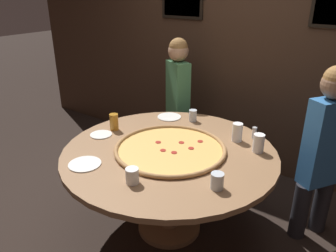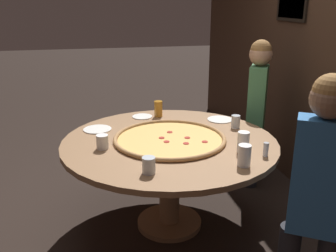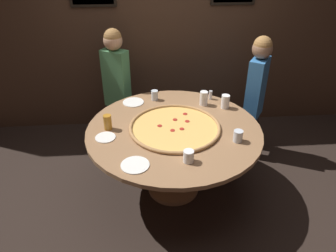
# 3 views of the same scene
# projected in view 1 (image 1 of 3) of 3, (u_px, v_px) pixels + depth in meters

# --- Properties ---
(ground_plane) EXTENTS (24.00, 24.00, 0.00)m
(ground_plane) POSITION_uv_depth(u_px,v_px,m) (169.00, 227.00, 2.78)
(ground_plane) COLOR black
(back_wall) EXTENTS (6.40, 0.08, 2.60)m
(back_wall) POSITION_uv_depth(u_px,v_px,m) (249.00, 48.00, 3.32)
(back_wall) COLOR #3D281C
(back_wall) RESTS_ON ground_plane
(dining_table) EXTENTS (1.62, 1.62, 0.74)m
(dining_table) POSITION_uv_depth(u_px,v_px,m) (169.00, 164.00, 2.54)
(dining_table) COLOR #936B47
(dining_table) RESTS_ON ground_plane
(giant_pizza) EXTENTS (0.85, 0.85, 0.03)m
(giant_pizza) POSITION_uv_depth(u_px,v_px,m) (170.00, 149.00, 2.48)
(giant_pizza) COLOR #EAB75B
(giant_pizza) RESTS_ON dining_table
(drink_cup_far_right) EXTENTS (0.08, 0.08, 0.15)m
(drink_cup_far_right) POSITION_uv_depth(u_px,v_px,m) (237.00, 132.00, 2.60)
(drink_cup_far_right) COLOR white
(drink_cup_far_right) RESTS_ON dining_table
(drink_cup_beside_pizza) EXTENTS (0.08, 0.08, 0.14)m
(drink_cup_beside_pizza) POSITION_uv_depth(u_px,v_px,m) (259.00, 143.00, 2.43)
(drink_cup_beside_pizza) COLOR white
(drink_cup_beside_pizza) RESTS_ON dining_table
(drink_cup_by_shaker) EXTENTS (0.07, 0.07, 0.11)m
(drink_cup_by_shaker) POSITION_uv_depth(u_px,v_px,m) (193.00, 116.00, 2.99)
(drink_cup_by_shaker) COLOR silver
(drink_cup_by_shaker) RESTS_ON dining_table
(drink_cup_near_left) EXTENTS (0.09, 0.09, 0.10)m
(drink_cup_near_left) POSITION_uv_depth(u_px,v_px,m) (132.00, 176.00, 2.05)
(drink_cup_near_left) COLOR white
(drink_cup_near_left) RESTS_ON dining_table
(drink_cup_near_right) EXTENTS (0.07, 0.07, 0.14)m
(drink_cup_near_right) POSITION_uv_depth(u_px,v_px,m) (114.00, 122.00, 2.81)
(drink_cup_near_right) COLOR #BC7A23
(drink_cup_near_right) RESTS_ON dining_table
(drink_cup_far_left) EXTENTS (0.08, 0.08, 0.10)m
(drink_cup_far_left) POSITION_uv_depth(u_px,v_px,m) (217.00, 181.00, 2.00)
(drink_cup_far_left) COLOR silver
(drink_cup_far_left) RESTS_ON dining_table
(white_plate_near_front) EXTENTS (0.23, 0.23, 0.01)m
(white_plate_near_front) POSITION_uv_depth(u_px,v_px,m) (85.00, 164.00, 2.28)
(white_plate_near_front) COLOR white
(white_plate_near_front) RESTS_ON dining_table
(white_plate_right_side) EXTENTS (0.22, 0.22, 0.01)m
(white_plate_right_side) POSITION_uv_depth(u_px,v_px,m) (169.00, 117.00, 3.10)
(white_plate_right_side) COLOR white
(white_plate_right_side) RESTS_ON dining_table
(white_plate_far_back) EXTENTS (0.18, 0.18, 0.01)m
(white_plate_far_back) POSITION_uv_depth(u_px,v_px,m) (101.00, 135.00, 2.73)
(white_plate_far_back) COLOR white
(white_plate_far_back) RESTS_ON dining_table
(condiment_shaker) EXTENTS (0.04, 0.04, 0.10)m
(condiment_shaker) POSITION_uv_depth(u_px,v_px,m) (254.00, 133.00, 2.66)
(condiment_shaker) COLOR silver
(condiment_shaker) RESTS_ON dining_table
(diner_far_right) EXTENTS (0.37, 0.29, 1.41)m
(diner_far_right) POSITION_uv_depth(u_px,v_px,m) (178.00, 96.00, 3.51)
(diner_far_right) COLOR #232328
(diner_far_right) RESTS_ON ground_plane
(diner_far_left) EXTENTS (0.30, 0.36, 1.40)m
(diner_far_left) POSITION_uv_depth(u_px,v_px,m) (324.00, 146.00, 2.42)
(diner_far_left) COLOR #232328
(diner_far_left) RESTS_ON ground_plane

